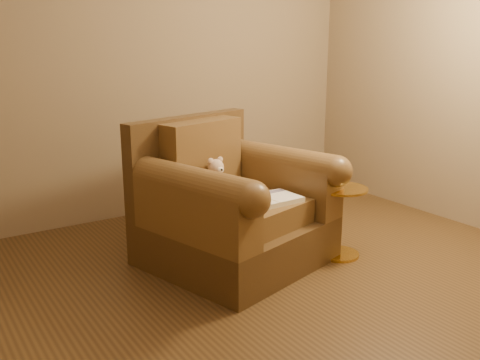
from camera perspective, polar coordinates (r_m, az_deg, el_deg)
floor at (r=3.42m, az=6.13°, el=-11.80°), size 4.00×4.00×0.00m
room at (r=3.06m, az=7.06°, el=18.26°), size 4.02×4.02×2.71m
armchair at (r=3.74m, az=-1.02°, el=-2.99°), size 1.33×1.29×0.99m
teddy_bear at (r=3.73m, az=-2.38°, el=-0.02°), size 0.19×0.22×0.27m
guidebook at (r=3.55m, az=2.94°, el=-2.15°), size 0.44×0.27×0.04m
side_table at (r=3.89m, az=10.65°, el=-4.16°), size 0.37×0.37×0.51m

